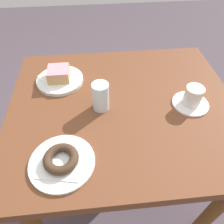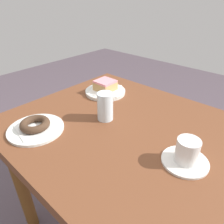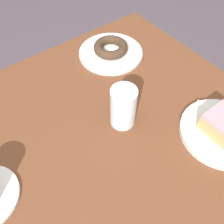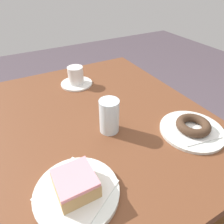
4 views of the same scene
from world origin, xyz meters
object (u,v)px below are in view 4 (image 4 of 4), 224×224
(donut_glazed_square, at_px, (75,183))
(donut_chocolate_ring, at_px, (193,125))
(water_glass, at_px, (109,116))
(plate_glazed_square, at_px, (77,192))
(coffee_cup, at_px, (76,77))
(plate_chocolate_ring, at_px, (192,130))

(donut_glazed_square, height_order, donut_chocolate_ring, donut_glazed_square)
(donut_glazed_square, distance_m, water_glass, 0.25)
(plate_glazed_square, xyz_separation_m, coffee_cup, (0.52, -0.20, 0.03))
(plate_glazed_square, xyz_separation_m, donut_glazed_square, (0.00, -0.00, 0.04))
(plate_glazed_square, distance_m, coffee_cup, 0.56)
(plate_glazed_square, bearing_deg, plate_chocolate_ring, -85.47)
(donut_glazed_square, xyz_separation_m, donut_chocolate_ring, (0.03, -0.41, -0.02))
(donut_chocolate_ring, bearing_deg, donut_glazed_square, 94.53)
(plate_glazed_square, bearing_deg, coffee_cup, -20.53)
(plate_glazed_square, distance_m, water_glass, 0.25)
(water_glass, bearing_deg, donut_glazed_square, 133.74)
(plate_chocolate_ring, xyz_separation_m, water_glass, (0.14, 0.23, 0.05))
(donut_glazed_square, xyz_separation_m, coffee_cup, (0.52, -0.20, -0.01))
(donut_glazed_square, bearing_deg, plate_chocolate_ring, -85.47)
(plate_glazed_square, xyz_separation_m, water_glass, (0.17, -0.18, 0.05))
(plate_glazed_square, height_order, plate_chocolate_ring, plate_glazed_square)
(plate_glazed_square, bearing_deg, donut_glazed_square, -26.57)
(plate_glazed_square, distance_m, plate_chocolate_ring, 0.41)
(water_glass, xyz_separation_m, coffee_cup, (0.35, -0.02, -0.02))
(donut_glazed_square, bearing_deg, water_glass, -46.26)
(donut_glazed_square, distance_m, plate_chocolate_ring, 0.41)
(plate_chocolate_ring, bearing_deg, donut_glazed_square, 94.53)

